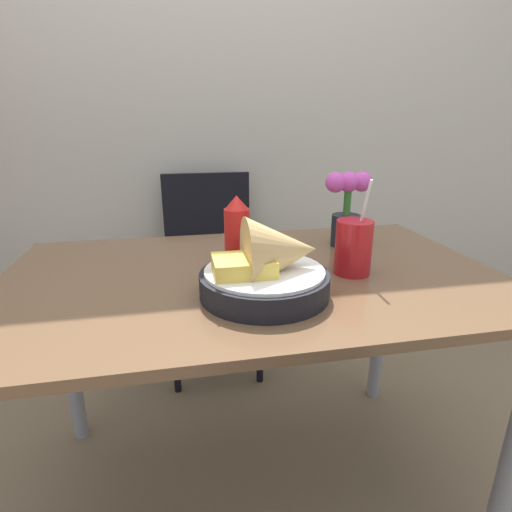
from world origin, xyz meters
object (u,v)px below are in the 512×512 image
at_px(ketchup_bottle, 237,230).
at_px(flower_vase, 347,208).
at_px(food_basket, 271,268).
at_px(chair_far_window, 210,254).
at_px(drink_cup, 353,249).

xyz_separation_m(ketchup_bottle, flower_vase, (0.36, 0.08, 0.03)).
height_order(food_basket, flower_vase, flower_vase).
bearing_deg(chair_far_window, ketchup_bottle, -88.05).
bearing_deg(drink_cup, chair_far_window, 109.56).
bearing_deg(chair_far_window, flower_vase, -58.34).
xyz_separation_m(ketchup_bottle, drink_cup, (0.28, -0.15, -0.02)).
relative_size(chair_far_window, food_basket, 2.99).
bearing_deg(drink_cup, food_basket, -159.20).
xyz_separation_m(food_basket, drink_cup, (0.24, 0.09, 0.00)).
relative_size(food_basket, flower_vase, 1.27).
bearing_deg(ketchup_bottle, chair_far_window, 91.95).
xyz_separation_m(chair_far_window, drink_cup, (0.30, -0.85, 0.27)).
bearing_deg(drink_cup, ketchup_bottle, 151.79).
distance_m(chair_far_window, ketchup_bottle, 0.76).
bearing_deg(food_basket, flower_vase, 45.43).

